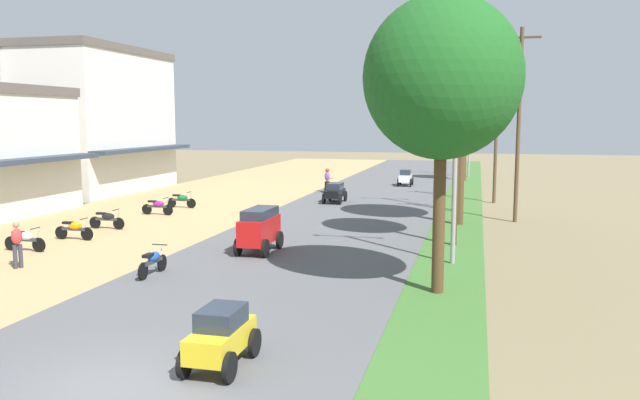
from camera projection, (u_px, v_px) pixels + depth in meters
ground_plane at (111, 392)px, 11.90m from camera, size 180.00×180.00×0.00m
road_strip at (111, 390)px, 11.89m from camera, size 9.00×140.00×0.08m
shophouse_mid at (92, 121)px, 44.73m from camera, size 8.26×11.82×10.10m
parked_motorbike_third at (25, 239)px, 24.33m from camera, size 1.80×0.54×0.94m
parked_motorbike_fourth at (74, 228)px, 26.67m from camera, size 1.80×0.54×0.94m
parked_motorbike_fifth at (107, 219)px, 29.33m from camera, size 1.80×0.54×0.94m
parked_motorbike_sixth at (158, 206)px, 33.70m from camera, size 1.80×0.54×0.94m
parked_motorbike_seventh at (182, 199)px, 36.44m from camera, size 1.80×0.54×0.94m
pedestrian_on_shoulder at (17, 242)px, 21.49m from camera, size 0.39×0.43×1.62m
median_tree_nearest at (442, 78)px, 17.82m from camera, size 4.49×4.49×8.54m
median_tree_second at (458, 69)px, 24.77m from camera, size 3.65×3.65×8.83m
median_tree_third at (462, 84)px, 29.93m from camera, size 4.36×4.36×8.85m
median_tree_fourth at (465, 120)px, 52.46m from camera, size 2.93×2.93×6.76m
streetlamp_near at (456, 139)px, 21.81m from camera, size 3.16×0.20×7.60m
streetlamp_mid at (464, 126)px, 34.62m from camera, size 3.16×0.20×8.18m
streetlamp_far at (470, 126)px, 55.93m from camera, size 3.16×0.20×7.90m
utility_pole_near at (519, 122)px, 31.19m from camera, size 1.80×0.20×9.56m
utility_pole_far at (496, 131)px, 38.51m from camera, size 1.80×0.20×8.47m
car_hatchback_yellow at (221, 335)px, 12.87m from camera, size 1.04×2.00×1.23m
car_van_red at (259, 228)px, 24.06m from camera, size 1.19×2.41×1.67m
car_sedan_black at (335, 192)px, 38.62m from camera, size 1.10×2.26×1.19m
car_hatchback_white at (406, 177)px, 48.54m from camera, size 1.04×2.00×1.23m
motorbike_ahead_second at (153, 260)px, 20.50m from camera, size 0.54×1.80×0.94m
motorbike_ahead_third at (328, 181)px, 44.29m from camera, size 0.54×1.80×1.66m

